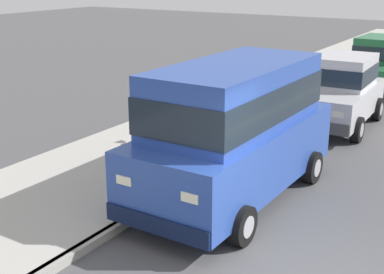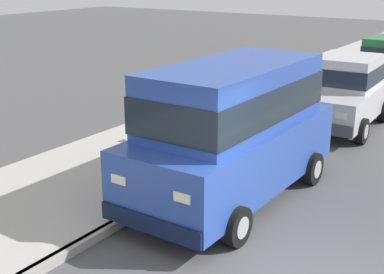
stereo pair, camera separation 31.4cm
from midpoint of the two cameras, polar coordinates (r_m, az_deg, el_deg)
The scene contains 6 objects.
curb at distance 8.83m, azimuth -9.11°, elevation -9.58°, with size 0.16×64.00×0.14m, color gray.
sidewalk at distance 10.01m, azimuth -17.01°, elevation -6.77°, with size 3.60×64.00×0.14m, color #A8A59E.
car_blue_van at distance 9.51m, azimuth 3.72°, elevation 1.23°, with size 2.19×4.93×2.52m.
car_silver_hatchback at distance 14.75m, azimuth 14.83°, elevation 4.92°, with size 2.04×3.85×1.88m.
car_green_hatchback at distance 19.22m, azimuth 19.14°, elevation 7.40°, with size 2.05×3.85×1.88m.
dog_tan at distance 12.38m, azimuth -6.19°, elevation 0.41°, with size 0.58×0.56×0.49m.
Camera 1 is at (1.93, -5.93, 4.07)m, focal length 49.71 mm.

